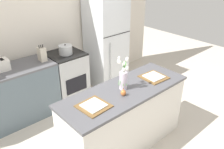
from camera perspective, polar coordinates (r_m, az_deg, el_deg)
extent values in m
plane|color=beige|center=(3.58, 2.78, -16.34)|extent=(10.00, 10.00, 0.00)
cube|color=silver|center=(4.40, -15.70, 11.44)|extent=(5.20, 0.08, 2.70)
cube|color=silver|center=(3.29, 2.95, -10.76)|extent=(1.76, 0.62, 0.88)
cube|color=#4C4C51|center=(3.04, 3.15, -3.91)|extent=(1.80, 0.66, 0.03)
cube|color=slate|center=(4.06, -24.74, -5.61)|extent=(1.68, 0.60, 0.88)
cube|color=#B2B5B7|center=(4.43, -10.73, -0.55)|extent=(0.60, 0.60, 0.88)
cube|color=black|center=(4.25, -11.25, 4.88)|extent=(0.60, 0.60, 0.02)
cube|color=black|center=(4.22, -8.50, -2.38)|extent=(0.42, 0.01, 0.29)
cube|color=silver|center=(4.76, -1.42, 7.96)|extent=(0.68, 0.64, 1.81)
cube|color=black|center=(4.46, 1.28, 9.59)|extent=(0.67, 0.01, 0.01)
cylinder|color=#B2B5B7|center=(4.51, -0.36, 2.92)|extent=(0.02, 0.02, 0.79)
cylinder|color=silver|center=(2.99, 2.72, -1.46)|extent=(0.10, 0.10, 0.23)
cylinder|color=#569E4C|center=(2.98, 3.02, -0.33)|extent=(0.06, 0.01, 0.23)
ellipsoid|color=white|center=(2.94, 3.41, 2.16)|extent=(0.04, 0.04, 0.06)
cylinder|color=#569E4C|center=(2.99, 2.77, -0.17)|extent=(0.08, 0.07, 0.22)
ellipsoid|color=white|center=(2.97, 2.87, 2.51)|extent=(0.04, 0.04, 0.07)
cylinder|color=#569E4C|center=(2.95, 2.54, 0.50)|extent=(0.01, 0.14, 0.31)
ellipsoid|color=white|center=(2.93, 1.75, 3.90)|extent=(0.03, 0.03, 0.05)
cylinder|color=#569E4C|center=(2.94, 2.40, 0.20)|extent=(0.08, 0.05, 0.30)
ellipsoid|color=white|center=(2.86, 1.60, 3.14)|extent=(0.04, 0.04, 0.05)
cylinder|color=#569E4C|center=(2.93, 2.56, 0.23)|extent=(0.12, 0.02, 0.31)
ellipsoid|color=white|center=(2.82, 1.90, 2.92)|extent=(0.03, 0.03, 0.05)
cylinder|color=#569E4C|center=(2.95, 2.74, -0.70)|extent=(0.07, 0.07, 0.21)
ellipsoid|color=white|center=(2.86, 2.78, 1.09)|extent=(0.04, 0.04, 0.06)
cylinder|color=#569E4C|center=(2.95, 2.94, -0.52)|extent=(0.01, 0.10, 0.22)
ellipsoid|color=white|center=(2.87, 3.63, 1.45)|extent=(0.04, 0.04, 0.06)
cylinder|color=#569E4C|center=(2.95, 3.05, 0.35)|extent=(0.05, 0.04, 0.32)
ellipsoid|color=white|center=(2.88, 3.68, 3.63)|extent=(0.04, 0.04, 0.06)
ellipsoid|color=#C66B33|center=(2.88, 2.74, -4.42)|extent=(0.07, 0.07, 0.08)
cone|color=#C66B33|center=(2.86, 2.76, -3.69)|extent=(0.04, 0.04, 0.03)
cylinder|color=brown|center=(2.85, 2.77, -3.35)|extent=(0.01, 0.01, 0.01)
cube|color=brown|center=(2.71, -4.43, -7.60)|extent=(0.34, 0.34, 0.01)
cube|color=silver|center=(2.70, -4.44, -7.39)|extent=(0.25, 0.25, 0.01)
cube|color=brown|center=(3.36, 10.03, -0.63)|extent=(0.34, 0.34, 0.01)
cube|color=silver|center=(3.35, 10.04, -0.45)|extent=(0.25, 0.25, 0.01)
cube|color=black|center=(3.84, -25.07, 3.32)|extent=(0.05, 0.11, 0.01)
cylinder|color=#B2B5B7|center=(4.18, -11.10, 5.77)|extent=(0.23, 0.23, 0.14)
cylinder|color=#B2B5B7|center=(4.15, -11.20, 6.79)|extent=(0.23, 0.23, 0.01)
sphere|color=black|center=(4.14, -11.22, 7.04)|extent=(0.02, 0.02, 0.02)
cube|color=beige|center=(3.98, -16.49, 4.66)|extent=(0.10, 0.14, 0.22)
cylinder|color=black|center=(3.93, -17.14, 6.36)|extent=(0.01, 0.01, 0.05)
cylinder|color=black|center=(3.94, -16.75, 6.48)|extent=(0.01, 0.01, 0.05)
cylinder|color=black|center=(3.95, -16.36, 6.59)|extent=(0.01, 0.01, 0.05)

